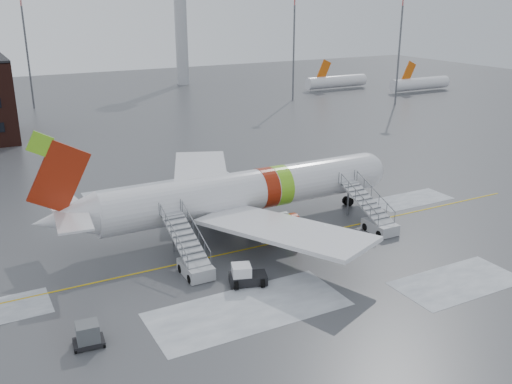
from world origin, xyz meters
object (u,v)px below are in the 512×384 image
airstair_fwd (375,219)px  airstair_aft (192,259)px  pushback_tug (246,276)px  uld_container (88,335)px  airliner (237,193)px

airstair_fwd → airstair_aft: same height
airstair_fwd → pushback_tug: airstair_fwd is taller
airstair_aft → pushback_tug: (2.76, -3.91, -0.35)m
airstair_fwd → pushback_tug: size_ratio=2.44×
airstair_fwd → airstair_aft: (-18.39, 0.00, 0.00)m
uld_container → airstair_aft: bearing=33.9°
pushback_tug → uld_container: bearing=-168.4°
airstair_fwd → uld_container: airstair_fwd is taller
pushback_tug → uld_container: 12.61m
airliner → airstair_aft: airliner is taller
airliner → pushback_tug: bearing=-113.1°
airliner → airstair_fwd: size_ratio=4.55×
airliner → uld_container: bearing=-142.3°
pushback_tug → airstair_fwd: bearing=14.0°
airliner → pushback_tug: size_ratio=11.12×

